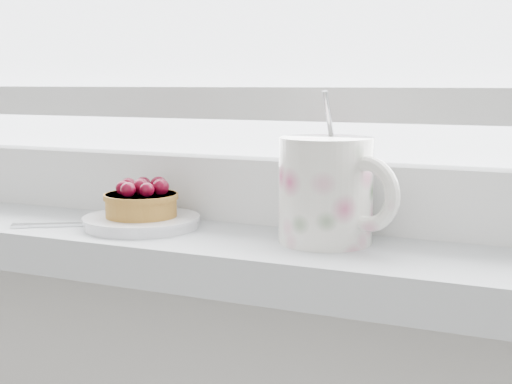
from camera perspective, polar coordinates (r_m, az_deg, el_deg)
The scene contains 4 objects.
saucer at distance 0.77m, azimuth -9.13°, elevation -2.38°, with size 0.12×0.12×0.01m, color white.
raspberry_tart at distance 0.76m, azimuth -9.14°, elevation -0.66°, with size 0.08×0.08×0.04m.
floral_mug at distance 0.68m, azimuth 5.83°, elevation 0.29°, with size 0.14×0.12×0.15m.
fork at distance 0.79m, azimuth -12.22°, elevation -2.48°, with size 0.17×0.12×0.00m.
Camera 1 is at (0.33, 1.26, 1.09)m, focal length 50.00 mm.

